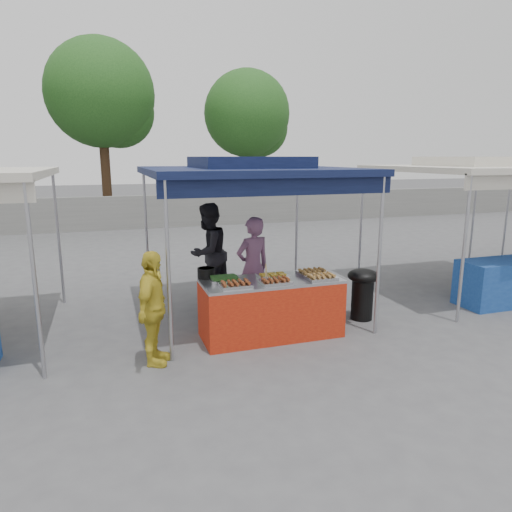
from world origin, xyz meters
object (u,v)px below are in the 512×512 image
object	(u,v)px
wok_burner	(363,289)
helper_man	(208,253)
customer_person	(153,309)
cooking_pot	(206,273)
vendor_woman	(253,267)
vendor_table	(271,308)

from	to	relation	value
wok_burner	helper_man	bearing A→B (deg)	120.06
customer_person	wok_burner	bearing A→B (deg)	-56.87
helper_man	customer_person	world-z (taller)	helper_man
cooking_pot	vendor_woman	size ratio (longest dim) A/B	0.15
helper_man	vendor_table	bearing A→B (deg)	63.00
helper_man	customer_person	bearing A→B (deg)	21.71
vendor_table	customer_person	size ratio (longest dim) A/B	1.37
vendor_table	cooking_pot	bearing A→B (deg)	156.01
cooking_pot	helper_man	xyz separation A→B (m)	(0.37, 1.57, -0.04)
cooking_pot	vendor_woman	distance (m)	1.01
vendor_woman	cooking_pot	bearing A→B (deg)	15.55
cooking_pot	helper_man	world-z (taller)	helper_man
cooking_pot	helper_man	distance (m)	1.62
wok_burner	vendor_woman	world-z (taller)	vendor_woman
wok_burner	customer_person	distance (m)	3.41
vendor_table	cooking_pot	world-z (taller)	cooking_pot
cooking_pot	wok_burner	bearing A→B (deg)	-4.03
wok_burner	vendor_table	bearing A→B (deg)	166.84
customer_person	vendor_woman	bearing A→B (deg)	-30.29
cooking_pot	customer_person	distance (m)	1.18
vendor_table	helper_man	size ratio (longest dim) A/B	1.13
cooking_pot	vendor_woman	xyz separation A→B (m)	(0.87, 0.50, -0.10)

